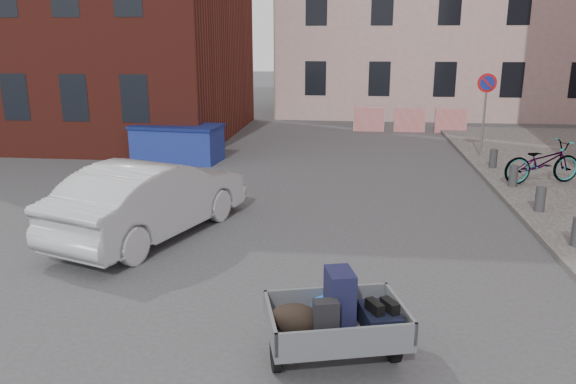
# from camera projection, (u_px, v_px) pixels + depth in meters

# --- Properties ---
(ground) EXTENTS (120.00, 120.00, 0.00)m
(ground) POSITION_uv_depth(u_px,v_px,m) (244.00, 262.00, 9.89)
(ground) COLOR #38383A
(ground) RESTS_ON ground
(no_parking_sign) EXTENTS (0.60, 0.09, 2.65)m
(no_parking_sign) POSITION_uv_depth(u_px,v_px,m) (486.00, 98.00, 17.78)
(no_parking_sign) COLOR gray
(no_parking_sign) RESTS_ON sidewalk
(bollards) EXTENTS (0.22, 9.02, 0.55)m
(bollards) POSITION_uv_depth(u_px,v_px,m) (540.00, 199.00, 12.38)
(bollards) COLOR #3A3A3D
(bollards) RESTS_ON sidewalk
(barriers) EXTENTS (4.70, 0.18, 1.00)m
(barriers) POSITION_uv_depth(u_px,v_px,m) (409.00, 120.00, 23.66)
(barriers) COLOR red
(barriers) RESTS_ON ground
(trailer) EXTENTS (1.83, 1.96, 1.20)m
(trailer) POSITION_uv_depth(u_px,v_px,m) (335.00, 319.00, 6.62)
(trailer) COLOR black
(trailer) RESTS_ON ground
(dumpster) EXTENTS (2.93, 1.74, 1.17)m
(dumpster) POSITION_uv_depth(u_px,v_px,m) (178.00, 143.00, 17.96)
(dumpster) COLOR navy
(dumpster) RESTS_ON ground
(silver_car) EXTENTS (3.06, 4.91, 1.53)m
(silver_car) POSITION_uv_depth(u_px,v_px,m) (152.00, 198.00, 11.10)
(silver_car) COLOR #B0B2B8
(silver_car) RESTS_ON ground
(bicycle) EXTENTS (2.27, 1.37, 1.13)m
(bicycle) POSITION_uv_depth(u_px,v_px,m) (542.00, 162.00, 14.72)
(bicycle) COLOR black
(bicycle) RESTS_ON sidewalk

